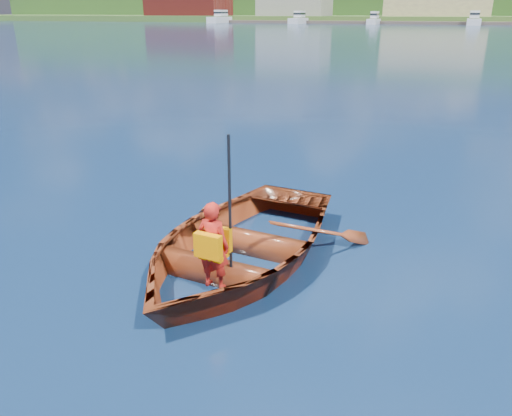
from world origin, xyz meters
name	(u,v)px	position (x,y,z in m)	size (l,w,h in m)	color
ground	(191,238)	(0.00, 0.00, 0.00)	(600.00, 600.00, 0.00)	#142643
rowboat	(238,242)	(0.98, -0.41, 0.29)	(3.36, 4.46, 0.88)	brown
child_paddler	(214,245)	(1.06, -1.32, 0.66)	(0.42, 0.36, 1.88)	red
dock	(498,23)	(11.51, 148.00, 0.40)	(160.01, 4.51, 0.80)	#4F4239
marina_yachts	(489,20)	(9.05, 143.33, 1.33)	(146.52, 13.64, 4.18)	silver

